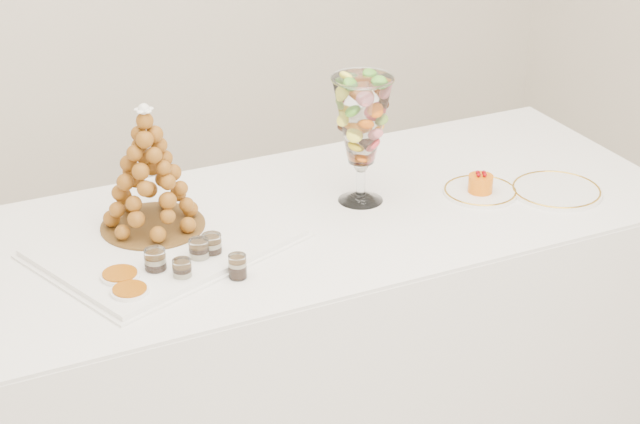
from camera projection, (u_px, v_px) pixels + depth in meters
buffet_table at (300, 342)px, 3.15m from camera, size 2.22×1.00×0.83m
lace_tray at (166, 243)px, 2.80m from camera, size 0.72×0.61×0.02m
macaron_vase at (362, 122)px, 2.95m from camera, size 0.17×0.17×0.37m
cake_plate at (480, 192)px, 3.10m from camera, size 0.22×0.22×0.01m
spare_plate at (556, 191)px, 3.10m from camera, size 0.26×0.26×0.01m
verrine_a at (155, 263)px, 2.65m from camera, size 0.07×0.07×0.07m
verrine_b at (199, 252)px, 2.71m from camera, size 0.06×0.06×0.07m
verrine_c at (212, 247)px, 2.73m from camera, size 0.06×0.06×0.07m
verrine_d at (182, 272)px, 2.62m from camera, size 0.05×0.05×0.06m
verrine_e at (238, 266)px, 2.65m from camera, size 0.06×0.06×0.06m
ramekin_back at (120, 279)px, 2.63m from camera, size 0.10×0.10×0.03m
ramekin_front at (130, 295)px, 2.56m from camera, size 0.09×0.09×0.03m
croquembouche at (149, 169)px, 2.79m from camera, size 0.28×0.28×0.35m
mousse_cake at (481, 183)px, 3.07m from camera, size 0.07×0.07×0.06m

